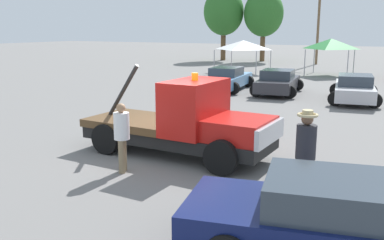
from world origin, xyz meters
name	(u,v)px	position (x,y,z in m)	size (l,w,h in m)	color
ground_plane	(177,154)	(0.00, 0.00, 0.00)	(160.00, 160.00, 0.00)	slate
tow_truck	(187,124)	(0.34, -0.01, 0.92)	(5.59, 2.29, 2.51)	black
foreground_car	(353,223)	(5.27, -3.75, 0.65)	(5.55, 2.93, 1.34)	#0F194C
person_near_truck	(306,148)	(4.01, -1.60, 1.13)	(0.43, 0.43, 1.92)	#847051
person_at_hood	(122,133)	(-0.42, -1.96, 1.01)	(0.39, 0.39, 1.74)	#847051
parked_car_skyblue	(227,79)	(-3.91, 12.59, 0.65)	(2.71, 4.98, 1.34)	#669ED1
parked_car_charcoal	(278,82)	(-0.87, 12.49, 0.65)	(2.78, 4.63, 1.34)	#2D2D33
parked_car_silver	(354,89)	(3.18, 11.77, 0.65)	(2.83, 4.91, 1.34)	#B7B7BC
canopy_tent_white	(243,45)	(-6.72, 22.17, 2.21)	(3.54, 3.54, 2.57)	#9E9EA3
canopy_tent_green	(331,44)	(-0.20, 23.44, 2.37)	(3.11, 3.11, 2.76)	#9E9EA3
tree_left	(224,12)	(-13.64, 33.75, 5.22)	(4.36, 4.36, 7.78)	brown
tree_center	(264,14)	(-9.33, 34.46, 5.00)	(4.17, 4.17, 7.45)	brown
utility_pole	(319,11)	(-3.26, 33.01, 5.08)	(2.20, 0.24, 9.63)	brown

